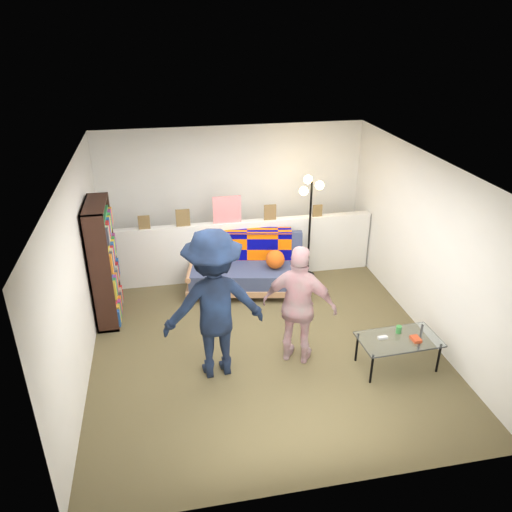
{
  "coord_description": "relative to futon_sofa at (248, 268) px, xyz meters",
  "views": [
    {
      "loc": [
        -1.16,
        -5.59,
        4.02
      ],
      "look_at": [
        0.0,
        0.4,
        1.05
      ],
      "focal_mm": 35.0,
      "sensor_mm": 36.0,
      "label": 1
    }
  ],
  "objects": [
    {
      "name": "ground",
      "position": [
        -0.06,
        -1.37,
        -0.37
      ],
      "size": [
        5.0,
        5.0,
        0.0
      ],
      "primitive_type": "plane",
      "color": "brown",
      "rests_on": "ground"
    },
    {
      "name": "room_shell",
      "position": [
        -0.06,
        -0.89,
        1.3
      ],
      "size": [
        4.6,
        5.05,
        2.45
      ],
      "color": "silver",
      "rests_on": "ground"
    },
    {
      "name": "half_wall_ledge",
      "position": [
        -0.06,
        0.43,
        0.13
      ],
      "size": [
        4.45,
        0.15,
        1.0
      ],
      "primitive_type": "cube",
      "color": "silver",
      "rests_on": "ground"
    },
    {
      "name": "ledge_decor",
      "position": [
        -0.28,
        0.41,
        0.8
      ],
      "size": [
        2.97,
        0.02,
        0.45
      ],
      "color": "brown",
      "rests_on": "half_wall_ledge"
    },
    {
      "name": "futon_sofa",
      "position": [
        0.0,
        0.0,
        0.0
      ],
      "size": [
        1.99,
        1.21,
        0.8
      ],
      "color": "#AF7C55",
      "rests_on": "ground"
    },
    {
      "name": "bookshelf",
      "position": [
        -2.14,
        -0.43,
        0.45
      ],
      "size": [
        0.29,
        0.88,
        1.76
      ],
      "color": "black",
      "rests_on": "ground"
    },
    {
      "name": "coffee_table",
      "position": [
        1.48,
        -2.31,
        0.01
      ],
      "size": [
        1.01,
        0.58,
        0.52
      ],
      "color": "black",
      "rests_on": "ground"
    },
    {
      "name": "floor_lamp",
      "position": [
        1.06,
        0.27,
        0.86
      ],
      "size": [
        0.4,
        0.34,
        1.73
      ],
      "color": "black",
      "rests_on": "ground"
    },
    {
      "name": "person_left",
      "position": [
        -0.75,
        -1.95,
        0.57
      ],
      "size": [
        1.29,
        0.82,
        1.89
      ],
      "primitive_type": "imported",
      "rotation": [
        0.0,
        0.0,
        3.24
      ],
      "color": "black",
      "rests_on": "ground"
    },
    {
      "name": "person_right",
      "position": [
        0.3,
        -1.92,
        0.42
      ],
      "size": [
        1.0,
        0.78,
        1.58
      ],
      "primitive_type": "imported",
      "rotation": [
        0.0,
        0.0,
        2.65
      ],
      "color": "pink",
      "rests_on": "ground"
    }
  ]
}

